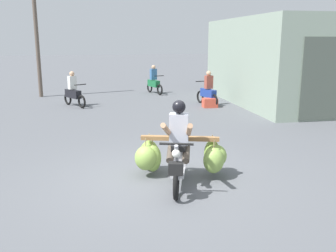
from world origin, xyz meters
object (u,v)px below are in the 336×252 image
(motorbike_main_loaded, at_px, (179,154))
(produce_crate, at_px, (210,103))
(motorbike_distant_far_ahead, at_px, (73,92))
(motorbike_distant_ahead_right, at_px, (208,91))
(utility_pole, at_px, (36,29))
(motorbike_distant_ahead_left, at_px, (154,82))

(motorbike_main_loaded, distance_m, produce_crate, 7.92)
(motorbike_distant_far_ahead, bearing_deg, motorbike_distant_ahead_right, -8.23)
(motorbike_distant_far_ahead, bearing_deg, produce_crate, -13.33)
(utility_pole, bearing_deg, motorbike_distant_ahead_right, -27.84)
(motorbike_main_loaded, height_order, utility_pole, utility_pole)
(motorbike_distant_ahead_left, height_order, motorbike_distant_far_ahead, same)
(motorbike_distant_ahead_left, bearing_deg, motorbike_distant_far_ahead, -141.20)
(motorbike_main_loaded, distance_m, utility_pole, 12.51)
(motorbike_distant_ahead_left, distance_m, produce_crate, 4.54)
(motorbike_distant_ahead_right, distance_m, utility_pole, 8.31)
(motorbike_main_loaded, bearing_deg, motorbike_distant_far_ahead, 105.62)
(utility_pole, bearing_deg, motorbike_main_loaded, -70.64)
(motorbike_main_loaded, relative_size, motorbike_distant_ahead_right, 1.23)
(produce_crate, distance_m, utility_pole, 8.61)
(motorbike_main_loaded, relative_size, produce_crate, 3.50)
(motorbike_main_loaded, distance_m, motorbike_distant_ahead_left, 11.68)
(motorbike_distant_ahead_right, bearing_deg, motorbike_distant_far_ahead, 171.77)
(utility_pole, bearing_deg, produce_crate, -31.04)
(motorbike_distant_ahead_left, relative_size, produce_crate, 2.79)
(motorbike_distant_ahead_left, height_order, motorbike_distant_ahead_right, same)
(motorbike_distant_ahead_left, height_order, utility_pole, utility_pole)
(motorbike_main_loaded, height_order, motorbike_distant_ahead_left, motorbike_main_loaded)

